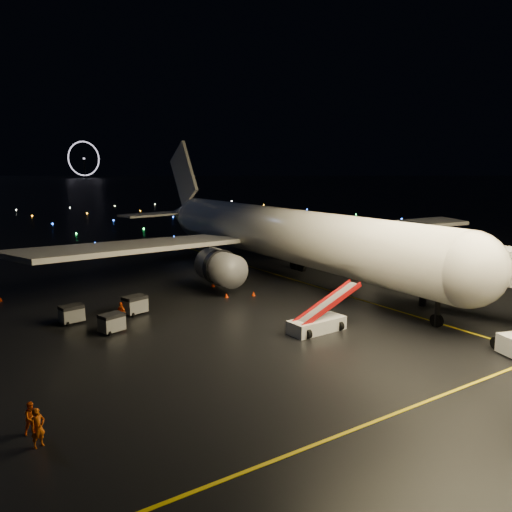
# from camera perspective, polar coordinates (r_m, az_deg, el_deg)

# --- Properties ---
(lane_centre) EXTENTS (0.25, 80.00, 0.02)m
(lane_centre) POSITION_cam_1_polar(r_m,az_deg,el_deg) (56.77, 7.11, -3.54)
(lane_centre) COLOR yellow
(lane_centre) RESTS_ON ground
(lane_cross) EXTENTS (60.00, 0.25, 0.02)m
(lane_cross) POSITION_cam_1_polar(r_m,az_deg,el_deg) (28.60, 13.87, -17.73)
(lane_cross) COLOR yellow
(lane_cross) RESTS_ON ground
(airliner) EXTENTS (63.90, 60.86, 17.68)m
(airliner) POSITION_cam_1_polar(r_m,az_deg,el_deg) (63.65, 0.91, 6.04)
(airliner) COLOR white
(airliner) RESTS_ON ground
(belt_loader) EXTENTS (7.30, 2.25, 3.51)m
(belt_loader) POSITION_cam_1_polar(r_m,az_deg,el_deg) (41.14, 6.99, -6.23)
(belt_loader) COLOR silver
(belt_loader) RESTS_ON ground
(crew_a) EXTENTS (0.82, 0.67, 1.96)m
(crew_a) POSITION_cam_1_polar(r_m,az_deg,el_deg) (27.20, -23.67, -17.54)
(crew_a) COLOR #FF600F
(crew_a) RESTS_ON ground
(crew_b) EXTENTS (0.98, 0.86, 1.69)m
(crew_b) POSITION_cam_1_polar(r_m,az_deg,el_deg) (28.58, -24.25, -16.50)
(crew_b) COLOR #FF600F
(crew_b) RESTS_ON ground
(crew_c) EXTENTS (0.82, 1.16, 1.83)m
(crew_c) POSITION_cam_1_polar(r_m,az_deg,el_deg) (44.87, -15.16, -6.25)
(crew_c) COLOR #FF600F
(crew_c) RESTS_ON ground
(safety_cone_0) EXTENTS (0.53, 0.53, 0.47)m
(safety_cone_0) POSITION_cam_1_polar(r_m,az_deg,el_deg) (52.53, -0.28, -4.31)
(safety_cone_0) COLOR #F92F00
(safety_cone_0) RESTS_ON ground
(safety_cone_1) EXTENTS (0.52, 0.52, 0.54)m
(safety_cone_1) POSITION_cam_1_polar(r_m,az_deg,el_deg) (56.64, -4.96, -3.26)
(safety_cone_1) COLOR #F92F00
(safety_cone_1) RESTS_ON ground
(safety_cone_2) EXTENTS (0.52, 0.52, 0.47)m
(safety_cone_2) POSITION_cam_1_polar(r_m,az_deg,el_deg) (51.91, -3.40, -4.50)
(safety_cone_2) COLOR #F92F00
(safety_cone_2) RESTS_ON ground
(safety_cone_3) EXTENTS (0.52, 0.52, 0.49)m
(safety_cone_3) POSITION_cam_1_polar(r_m,az_deg,el_deg) (56.61, -27.21, -4.38)
(safety_cone_3) COLOR #F92F00
(safety_cone_3) RESTS_ON ground
(ferris_wheel) EXTENTS (49.33, 16.80, 52.00)m
(ferris_wheel) POSITION_cam_1_polar(r_m,az_deg,el_deg) (771.81, -19.06, 10.34)
(ferris_wheel) COLOR black
(ferris_wheel) RESTS_ON ground
(taxiway_lights) EXTENTS (164.00, 92.00, 0.36)m
(taxiway_lights) POSITION_cam_1_polar(r_m,az_deg,el_deg) (135.70, -23.03, 3.64)
(taxiway_lights) COLOR black
(taxiway_lights) RESTS_ON ground
(baggage_cart_0) EXTENTS (2.30, 1.87, 1.71)m
(baggage_cart_0) POSITION_cam_1_polar(r_m,az_deg,el_deg) (47.15, -13.68, -5.48)
(baggage_cart_0) COLOR gray
(baggage_cart_0) RESTS_ON ground
(baggage_cart_1) EXTENTS (2.16, 1.79, 1.58)m
(baggage_cart_1) POSITION_cam_1_polar(r_m,az_deg,el_deg) (42.51, -16.16, -7.38)
(baggage_cart_1) COLOR gray
(baggage_cart_1) RESTS_ON ground
(baggage_cart_2) EXTENTS (2.05, 1.60, 1.58)m
(baggage_cart_2) POSITION_cam_1_polar(r_m,az_deg,el_deg) (46.07, -20.32, -6.27)
(baggage_cart_2) COLOR gray
(baggage_cart_2) RESTS_ON ground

